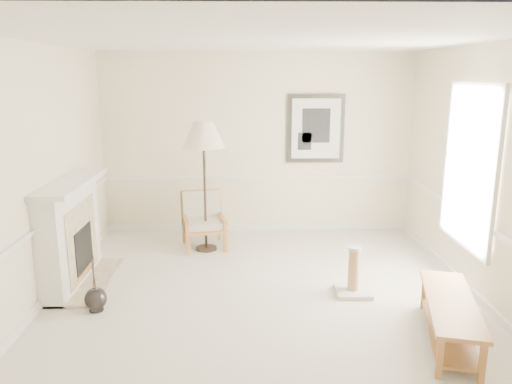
# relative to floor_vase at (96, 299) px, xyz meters

# --- Properties ---
(ground) EXTENTS (5.50, 5.50, 0.00)m
(ground) POSITION_rel_floor_vase_xyz_m (1.85, 0.20, -0.13)
(ground) COLOR silver
(ground) RESTS_ON ground
(room) EXTENTS (5.04, 5.54, 2.92)m
(room) POSITION_rel_floor_vase_xyz_m (1.98, 0.27, 1.73)
(room) COLOR beige
(room) RESTS_ON ground
(fireplace) EXTENTS (0.64, 1.64, 1.31)m
(fireplace) POSITION_rel_floor_vase_xyz_m (-0.50, 0.80, 0.51)
(fireplace) COLOR white
(fireplace) RESTS_ON ground
(floor_vase) EXTENTS (0.25, 0.25, 0.72)m
(floor_vase) POSITION_rel_floor_vase_xyz_m (0.00, 0.00, 0.00)
(floor_vase) COLOR black
(floor_vase) RESTS_ON ground
(armchair) EXTENTS (0.75, 0.78, 0.83)m
(armchair) POSITION_rel_floor_vase_xyz_m (1.01, 2.15, 0.31)
(armchair) COLOR #9D6032
(armchair) RESTS_ON ground
(floor_lamp) EXTENTS (0.77, 0.77, 1.91)m
(floor_lamp) POSITION_rel_floor_vase_xyz_m (1.07, 1.96, 1.54)
(floor_lamp) COLOR black
(floor_lamp) RESTS_ON ground
(bench) EXTENTS (0.79, 1.55, 0.43)m
(bench) POSITION_rel_floor_vase_xyz_m (3.65, -0.71, 0.15)
(bench) COLOR #9D6032
(bench) RESTS_ON ground
(scratching_post) EXTENTS (0.42, 0.42, 0.59)m
(scratching_post) POSITION_rel_floor_vase_xyz_m (2.94, 0.38, 0.05)
(scratching_post) COLOR beige
(scratching_post) RESTS_ON ground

